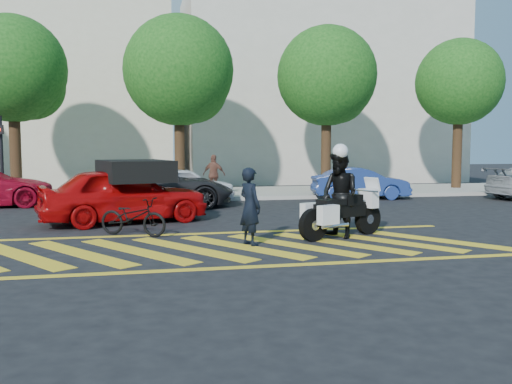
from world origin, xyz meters
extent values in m
plane|color=black|center=(0.00, 0.00, 0.00)|extent=(90.00, 90.00, 0.00)
cube|color=#9E998E|center=(0.00, 12.00, 0.07)|extent=(60.00, 5.00, 0.15)
cube|color=gold|center=(-3.90, 0.00, 0.00)|extent=(2.43, 3.21, 0.01)
cube|color=gold|center=(-2.80, 0.00, 0.00)|extent=(2.43, 3.21, 0.01)
cube|color=gold|center=(-1.70, 0.00, 0.00)|extent=(2.43, 3.21, 0.01)
cube|color=gold|center=(-0.60, 0.00, 0.00)|extent=(2.43, 3.21, 0.01)
cube|color=gold|center=(0.50, 0.00, 0.00)|extent=(2.43, 3.21, 0.01)
cube|color=gold|center=(1.60, 0.00, 0.00)|extent=(2.43, 3.21, 0.01)
cube|color=gold|center=(2.70, 0.00, 0.00)|extent=(2.43, 3.21, 0.01)
cube|color=gold|center=(3.80, 0.00, 0.00)|extent=(2.43, 3.21, 0.01)
cube|color=gold|center=(4.90, 0.00, 0.00)|extent=(2.43, 3.21, 0.01)
cube|color=gold|center=(0.00, -1.90, 0.00)|extent=(12.00, 0.20, 0.01)
cube|color=gold|center=(0.00, 1.90, 0.00)|extent=(12.00, 0.20, 0.01)
cube|color=beige|center=(-8.00, 21.00, 5.00)|extent=(16.00, 8.00, 10.00)
cube|color=beige|center=(9.00, 21.00, 5.50)|extent=(16.00, 8.00, 11.00)
cylinder|color=black|center=(-6.50, 12.00, 2.00)|extent=(0.44, 0.44, 4.00)
sphere|color=#134712|center=(-6.50, 12.00, 5.16)|extent=(4.20, 4.20, 4.20)
sphere|color=#134712|center=(-5.90, 12.30, 4.53)|extent=(2.73, 2.73, 2.73)
cylinder|color=black|center=(0.00, 12.00, 2.00)|extent=(0.44, 0.44, 4.00)
sphere|color=#134712|center=(0.00, 12.00, 5.26)|extent=(4.60, 4.60, 4.60)
sphere|color=#134712|center=(0.60, 12.30, 4.58)|extent=(2.99, 2.99, 2.99)
cylinder|color=black|center=(6.50, 12.00, 2.00)|extent=(0.44, 0.44, 4.00)
sphere|color=#134712|center=(6.50, 12.00, 5.21)|extent=(4.40, 4.40, 4.40)
sphere|color=#134712|center=(7.10, 12.30, 4.55)|extent=(2.86, 2.86, 2.86)
cylinder|color=black|center=(13.00, 12.00, 2.00)|extent=(0.44, 0.44, 4.00)
sphere|color=#134712|center=(13.00, 12.00, 5.10)|extent=(4.00, 4.00, 4.00)
sphere|color=#134712|center=(13.60, 12.30, 4.50)|extent=(2.60, 2.60, 2.60)
cylinder|color=black|center=(-6.50, 9.80, 1.60)|extent=(0.12, 0.12, 3.20)
imported|color=black|center=(0.69, 0.19, 0.84)|extent=(0.63, 0.72, 1.67)
imported|color=black|center=(-1.79, 1.93, 0.46)|extent=(1.80, 1.41, 0.91)
cylinder|color=black|center=(2.17, 0.34, 0.37)|extent=(0.74, 0.44, 0.74)
cylinder|color=silver|center=(2.17, 0.34, 0.37)|extent=(0.28, 0.25, 0.22)
cylinder|color=black|center=(3.77, 1.03, 0.37)|extent=(0.74, 0.44, 0.74)
cylinder|color=silver|center=(3.77, 1.03, 0.37)|extent=(0.28, 0.25, 0.22)
cube|color=black|center=(2.91, 0.67, 0.65)|extent=(1.40, 0.82, 0.33)
cube|color=black|center=(3.22, 0.80, 0.87)|extent=(0.59, 0.51, 0.25)
cube|color=black|center=(2.66, 0.56, 0.85)|extent=(0.71, 0.59, 0.13)
cube|color=silver|center=(3.77, 1.03, 0.87)|extent=(0.41, 0.53, 0.45)
cube|color=silver|center=(2.21, 0.68, 0.61)|extent=(0.54, 0.38, 0.42)
cube|color=silver|center=(2.44, 0.15, 0.61)|extent=(0.54, 0.38, 0.42)
imported|color=black|center=(2.91, 0.69, 1.01)|extent=(1.09, 1.20, 2.01)
imported|color=#AD0708|center=(-2.06, 4.23, 0.78)|extent=(4.89, 3.00, 1.56)
imported|color=black|center=(-1.03, 7.80, 0.72)|extent=(5.18, 2.43, 1.43)
imported|color=white|center=(-0.10, 9.20, 0.67)|extent=(4.09, 2.09, 1.33)
imported|color=navy|center=(6.98, 9.20, 0.63)|extent=(3.97, 1.82, 1.26)
imported|color=brown|center=(1.29, 10.74, 0.96)|extent=(1.02, 0.80, 1.62)
camera|label=1|loc=(-1.54, -11.11, 2.14)|focal=38.00mm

